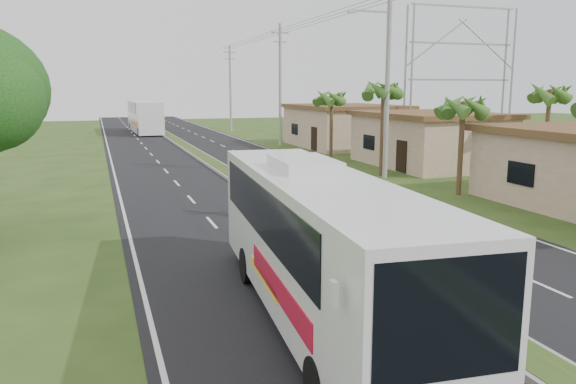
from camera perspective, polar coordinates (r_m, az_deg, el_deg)
name	(u,v)px	position (r m, az deg, el deg)	size (l,w,h in m)	color
ground	(429,301)	(14.66, 14.18, -10.73)	(180.00, 180.00, 0.00)	#2A4519
road_asphalt	(238,180)	(32.72, -5.15, 1.21)	(14.00, 160.00, 0.02)	black
median_strip	(238,179)	(32.70, -5.15, 1.37)	(1.20, 160.00, 0.18)	gray
lane_edge_left	(117,187)	(31.83, -16.94, 0.53)	(0.12, 160.00, 0.01)	silver
lane_edge_right	(343,175)	(34.89, 5.60, 1.76)	(0.12, 160.00, 0.01)	silver
shop_mid	(428,139)	(39.92, 14.08, 5.27)	(7.60, 10.60, 3.67)	tan
shop_far	(344,125)	(52.19, 5.70, 6.74)	(8.60, 11.60, 3.82)	tan
palm_verge_b	(463,107)	(28.94, 17.36, 8.25)	(2.40, 2.40, 5.05)	#473321
palm_verge_c	(383,91)	(34.54, 9.68, 10.11)	(2.40, 2.40, 5.85)	#473321
palm_verge_d	(332,98)	(42.87, 4.45, 9.48)	(2.40, 2.40, 5.25)	#473321
palm_behind_shop	(550,94)	(36.43, 25.06, 9.00)	(2.40, 2.40, 5.65)	#473321
utility_pole_b	(387,71)	(33.52, 10.06, 12.04)	(3.20, 0.28, 12.00)	gray
utility_pole_c	(280,84)	(51.96, -0.79, 10.91)	(1.60, 0.28, 11.00)	gray
utility_pole_d	(230,88)	(71.24, -5.87, 10.51)	(1.60, 0.28, 10.50)	gray
billboard_lattice	(460,70)	(50.92, 17.09, 11.77)	(10.18, 1.18, 12.07)	gray
coach_bus_main	(317,236)	(12.52, 2.93, -4.52)	(3.19, 11.31, 3.61)	silver
coach_bus_far	(145,115)	(70.40, -14.36, 7.58)	(3.20, 13.05, 3.78)	white
motorcyclist	(338,224)	(18.76, 5.14, -3.22)	(2.06, 1.07, 2.27)	black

